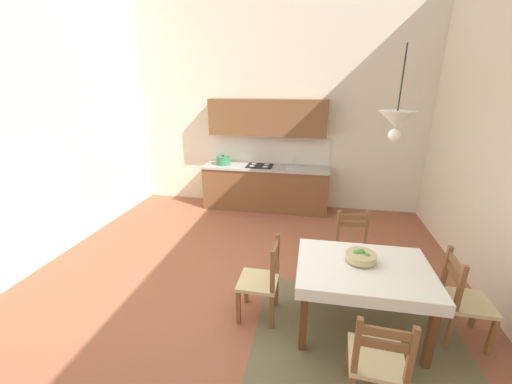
# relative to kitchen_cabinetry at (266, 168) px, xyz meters

# --- Properties ---
(ground_plane) EXTENTS (6.39, 7.11, 0.10)m
(ground_plane) POSITION_rel_kitchen_cabinetry_xyz_m (0.14, -2.98, -0.91)
(ground_plane) COLOR #99563D
(wall_back) EXTENTS (6.39, 0.12, 4.18)m
(wall_back) POSITION_rel_kitchen_cabinetry_xyz_m (0.14, 0.33, 1.23)
(wall_back) COLOR silver
(wall_back) RESTS_ON ground_plane
(area_rug) EXTENTS (2.10, 1.60, 0.01)m
(area_rug) POSITION_rel_kitchen_cabinetry_xyz_m (1.52, -3.33, -0.85)
(area_rug) COLOR brown
(area_rug) RESTS_ON ground_plane
(kitchen_cabinetry) EXTENTS (2.55, 0.63, 2.20)m
(kitchen_cabinetry) POSITION_rel_kitchen_cabinetry_xyz_m (0.00, 0.00, 0.00)
(kitchen_cabinetry) COLOR brown
(kitchen_cabinetry) RESTS_ON ground_plane
(dining_table) EXTENTS (1.32, 0.98, 0.75)m
(dining_table) POSITION_rel_kitchen_cabinetry_xyz_m (1.52, -3.23, -0.23)
(dining_table) COLOR brown
(dining_table) RESTS_ON ground_plane
(dining_chair_kitchen_side) EXTENTS (0.47, 0.47, 0.93)m
(dining_chair_kitchen_side) POSITION_rel_kitchen_cabinetry_xyz_m (1.53, -2.33, -0.41)
(dining_chair_kitchen_side) COLOR #D1BC89
(dining_chair_kitchen_side) RESTS_ON ground_plane
(dining_chair_camera_side) EXTENTS (0.44, 0.44, 0.93)m
(dining_chair_camera_side) POSITION_rel_kitchen_cabinetry_xyz_m (1.54, -4.08, -0.41)
(dining_chair_camera_side) COLOR #D1BC89
(dining_chair_camera_side) RESTS_ON ground_plane
(dining_chair_tv_side) EXTENTS (0.42, 0.42, 0.93)m
(dining_chair_tv_side) POSITION_rel_kitchen_cabinetry_xyz_m (0.49, -3.22, -0.41)
(dining_chair_tv_side) COLOR #D1BC89
(dining_chair_tv_side) RESTS_ON ground_plane
(dining_chair_window_side) EXTENTS (0.43, 0.43, 0.93)m
(dining_chair_window_side) POSITION_rel_kitchen_cabinetry_xyz_m (2.50, -3.16, -0.41)
(dining_chair_window_side) COLOR #D1BC89
(dining_chair_window_side) RESTS_ON ground_plane
(fruit_bowl) EXTENTS (0.30, 0.30, 0.12)m
(fruit_bowl) POSITION_rel_kitchen_cabinetry_xyz_m (1.49, -3.15, -0.04)
(fruit_bowl) COLOR tan
(fruit_bowl) RESTS_ON dining_table
(pendant_lamp) EXTENTS (0.32, 0.32, 0.80)m
(pendant_lamp) POSITION_rel_kitchen_cabinetry_xyz_m (1.66, -3.09, 1.31)
(pendant_lamp) COLOR black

